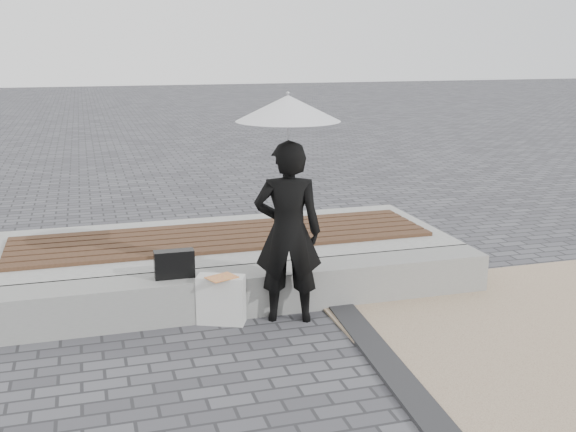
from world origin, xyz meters
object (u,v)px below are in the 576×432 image
object	(u,v)px
parasol	(288,108)
canvas_tote	(221,300)
seating_ledge	(248,291)
woman	(288,232)
handbag	(174,264)

from	to	relation	value
parasol	canvas_tote	distance (m)	1.85
seating_ledge	canvas_tote	xyz separation A→B (m)	(-0.31, -0.24, 0.03)
seating_ledge	woman	world-z (taller)	woman
woman	handbag	bearing A→B (deg)	-2.66
seating_ledge	parasol	world-z (taller)	parasol
seating_ledge	woman	bearing A→B (deg)	-46.77
seating_ledge	woman	xyz separation A→B (m)	(0.31, -0.33, 0.65)
handbag	canvas_tote	xyz separation A→B (m)	(0.39, -0.25, -0.30)
woman	canvas_tote	xyz separation A→B (m)	(-0.62, 0.09, -0.62)
parasol	canvas_tote	bearing A→B (deg)	171.71
parasol	handbag	size ratio (longest dim) A/B	3.21
woman	seating_ledge	bearing A→B (deg)	-30.78
parasol	handbag	world-z (taller)	parasol
handbag	canvas_tote	distance (m)	0.55
seating_ledge	parasol	bearing A→B (deg)	-46.77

